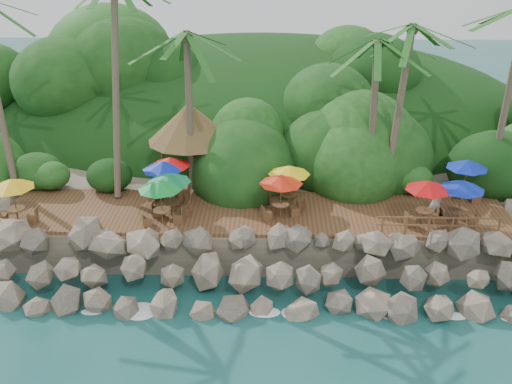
{
  "coord_description": "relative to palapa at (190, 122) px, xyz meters",
  "views": [
    {
      "loc": [
        0.78,
        -20.96,
        15.76
      ],
      "look_at": [
        0.0,
        6.0,
        3.4
      ],
      "focal_mm": 40.84,
      "sensor_mm": 36.0,
      "label": 1
    }
  ],
  "objects": [
    {
      "name": "palapa",
      "position": [
        0.0,
        0.0,
        0.0
      ],
      "size": [
        4.81,
        4.81,
        4.6
      ],
      "color": "brown",
      "rests_on": "ground"
    },
    {
      "name": "terrace",
      "position": [
        3.81,
        -4.02,
        -3.59
      ],
      "size": [
        26.0,
        5.0,
        0.2
      ],
      "primitive_type": "cube",
      "color": "brown",
      "rests_on": "land_base"
    },
    {
      "name": "foam_line",
      "position": [
        3.81,
        -9.72,
        -5.76
      ],
      "size": [
        25.2,
        0.8,
        0.06
      ],
      "color": "white",
      "rests_on": "ground"
    },
    {
      "name": "seawall",
      "position": [
        3.81,
        -8.02,
        -4.64
      ],
      "size": [
        29.0,
        4.0,
        2.3
      ],
      "primitive_type": null,
      "color": "gray",
      "rests_on": "ground"
    },
    {
      "name": "railing",
      "position": [
        12.64,
        -6.37,
        -2.88
      ],
      "size": [
        6.1,
        0.1,
        1.0
      ],
      "color": "brown",
      "rests_on": "terrace"
    },
    {
      "name": "dining_clusters",
      "position": [
        4.02,
        -4.26,
        -1.53
      ],
      "size": [
        25.01,
        5.38,
        2.36
      ],
      "color": "brown",
      "rests_on": "terrace"
    },
    {
      "name": "land_base",
      "position": [
        3.81,
        5.98,
        -4.74
      ],
      "size": [
        32.0,
        25.2,
        2.1
      ],
      "primitive_type": "cube",
      "color": "gray",
      "rests_on": "ground"
    },
    {
      "name": "jungle_hill",
      "position": [
        3.81,
        13.48,
        -5.79
      ],
      "size": [
        44.8,
        28.0,
        15.4
      ],
      "primitive_type": "ellipsoid",
      "color": "#143811",
      "rests_on": "ground"
    },
    {
      "name": "palms",
      "position": [
        4.14,
        -1.47,
        6.02
      ],
      "size": [
        32.66,
        6.86,
        12.46
      ],
      "color": "brown",
      "rests_on": "ground"
    },
    {
      "name": "jungle_foliage",
      "position": [
        3.81,
        4.98,
        -5.79
      ],
      "size": [
        44.0,
        16.0,
        12.0
      ],
      "primitive_type": null,
      "color": "#143811",
      "rests_on": "ground"
    },
    {
      "name": "ground",
      "position": [
        3.81,
        -10.02,
        -5.79
      ],
      "size": [
        140.0,
        140.0,
        0.0
      ],
      "primitive_type": "plane",
      "color": "#19514F",
      "rests_on": "ground"
    },
    {
      "name": "waiter",
      "position": [
        12.79,
        -4.54,
        -2.57
      ],
      "size": [
        0.75,
        0.57,
        1.83
      ],
      "primitive_type": "imported",
      "rotation": [
        0.0,
        0.0,
        3.35
      ],
      "color": "white",
      "rests_on": "terrace"
    }
  ]
}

